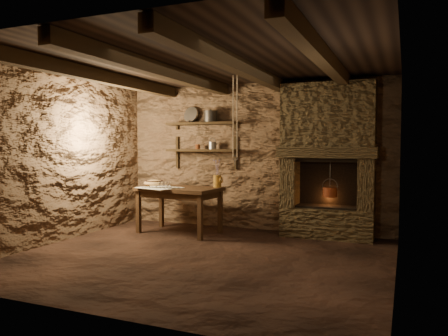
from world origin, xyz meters
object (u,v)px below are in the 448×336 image
at_px(stoneware_jug, 217,175).
at_px(work_table, 179,208).
at_px(red_pot, 330,191).
at_px(wooden_bowl, 154,183).
at_px(iron_stockpot, 211,117).

bearing_deg(stoneware_jug, work_table, -137.30).
relative_size(stoneware_jug, red_pot, 0.82).
bearing_deg(wooden_bowl, stoneware_jug, 7.01).
bearing_deg(stoneware_jug, iron_stockpot, 147.55).
bearing_deg(work_table, wooden_bowl, 175.59).
relative_size(work_table, stoneware_jug, 3.02).
height_order(wooden_bowl, red_pot, red_pot).
height_order(work_table, wooden_bowl, wooden_bowl).
bearing_deg(red_pot, work_table, -167.30).
bearing_deg(red_pot, stoneware_jug, -170.55).
bearing_deg(red_pot, iron_stockpot, 176.56).
xyz_separation_m(wooden_bowl, red_pot, (2.77, 0.41, -0.06)).
bearing_deg(iron_stockpot, wooden_bowl, -145.39).
distance_m(iron_stockpot, red_pot, 2.31).
bearing_deg(wooden_bowl, red_pot, 8.50).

